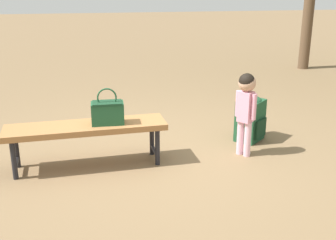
# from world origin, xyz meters

# --- Properties ---
(ground_plane) EXTENTS (40.00, 40.00, 0.00)m
(ground_plane) POSITION_xyz_m (0.00, 0.00, 0.00)
(ground_plane) COLOR brown
(ground_plane) RESTS_ON ground
(park_bench) EXTENTS (1.62, 0.50, 0.45)m
(park_bench) POSITION_xyz_m (-0.74, -0.06, 0.39)
(park_bench) COLOR #9E6B3D
(park_bench) RESTS_ON ground
(handbag) EXTENTS (0.32, 0.19, 0.37)m
(handbag) POSITION_xyz_m (-0.52, -0.07, 0.58)
(handbag) COLOR #1E4C2D
(handbag) RESTS_ON park_bench
(child_standing) EXTENTS (0.19, 0.20, 0.91)m
(child_standing) POSITION_xyz_m (0.93, -0.07, 0.61)
(child_standing) COLOR #E5B2C6
(child_standing) RESTS_ON ground
(backpack_large) EXTENTS (0.41, 0.40, 0.56)m
(backpack_large) POSITION_xyz_m (1.15, 0.36, 0.28)
(backpack_large) COLOR #1E4C2D
(backpack_large) RESTS_ON ground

